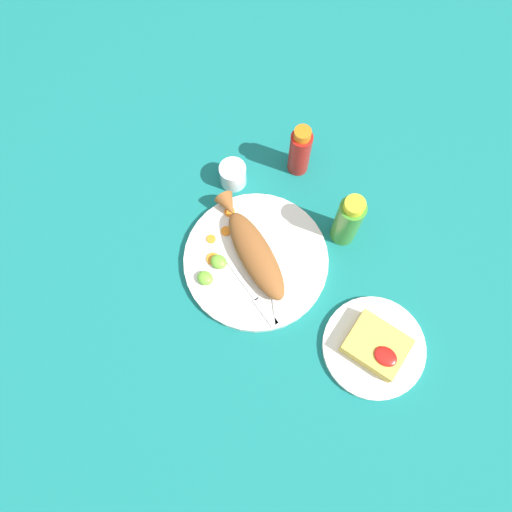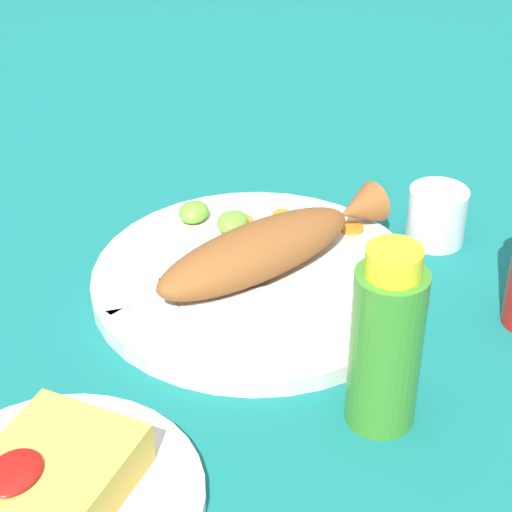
% 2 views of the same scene
% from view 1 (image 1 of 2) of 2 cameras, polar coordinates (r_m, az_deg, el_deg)
% --- Properties ---
extents(ground_plane, '(4.00, 4.00, 0.00)m').
position_cam_1_polar(ground_plane, '(1.12, -0.00, -0.64)').
color(ground_plane, '#146B66').
extents(main_plate, '(0.32, 0.32, 0.02)m').
position_cam_1_polar(main_plate, '(1.11, -0.00, -0.49)').
color(main_plate, silver).
rests_on(main_plate, ground_plane).
extents(fried_fish, '(0.27, 0.18, 0.05)m').
position_cam_1_polar(fried_fish, '(1.08, -0.37, 0.74)').
color(fried_fish, brown).
rests_on(fried_fish, main_plate).
extents(fork_near, '(0.13, 0.15, 0.00)m').
position_cam_1_polar(fork_near, '(1.08, 2.20, -3.91)').
color(fork_near, silver).
rests_on(fork_near, main_plate).
extents(fork_far, '(0.18, 0.08, 0.00)m').
position_cam_1_polar(fork_far, '(1.08, -0.30, -4.53)').
color(fork_far, silver).
rests_on(fork_far, main_plate).
extents(carrot_slice_near, '(0.02, 0.02, 0.00)m').
position_cam_1_polar(carrot_slice_near, '(1.14, -3.05, 5.06)').
color(carrot_slice_near, orange).
rests_on(carrot_slice_near, main_plate).
extents(carrot_slice_mid, '(0.02, 0.02, 0.00)m').
position_cam_1_polar(carrot_slice_mid, '(1.13, -3.47, 2.86)').
color(carrot_slice_mid, orange).
rests_on(carrot_slice_mid, main_plate).
extents(carrot_slice_far, '(0.02, 0.02, 0.00)m').
position_cam_1_polar(carrot_slice_far, '(1.12, -5.15, 1.95)').
color(carrot_slice_far, orange).
rests_on(carrot_slice_far, main_plate).
extents(carrot_slice_extra, '(0.03, 0.03, 0.00)m').
position_cam_1_polar(carrot_slice_extra, '(1.11, -4.94, -0.33)').
color(carrot_slice_extra, orange).
rests_on(carrot_slice_extra, main_plate).
extents(lime_wedge_main, '(0.04, 0.03, 0.02)m').
position_cam_1_polar(lime_wedge_main, '(1.09, -4.30, -0.66)').
color(lime_wedge_main, '#6BB233').
rests_on(lime_wedge_main, main_plate).
extents(lime_wedge_side, '(0.04, 0.03, 0.02)m').
position_cam_1_polar(lime_wedge_side, '(1.08, -5.84, -2.53)').
color(lime_wedge_side, '#6BB233').
rests_on(lime_wedge_side, main_plate).
extents(hot_sauce_bottle_red, '(0.05, 0.05, 0.15)m').
position_cam_1_polar(hot_sauce_bottle_red, '(1.16, 5.04, 11.85)').
color(hot_sauce_bottle_red, '#B21914').
rests_on(hot_sauce_bottle_red, ground_plane).
extents(hot_sauce_bottle_green, '(0.06, 0.06, 0.16)m').
position_cam_1_polar(hot_sauce_bottle_green, '(1.09, 10.47, 4.01)').
color(hot_sauce_bottle_green, '#3D8428').
rests_on(hot_sauce_bottle_green, ground_plane).
extents(salt_cup, '(0.06, 0.06, 0.06)m').
position_cam_1_polar(salt_cup, '(1.18, -2.64, 9.17)').
color(salt_cup, silver).
rests_on(salt_cup, ground_plane).
extents(side_plate_fries, '(0.22, 0.22, 0.01)m').
position_cam_1_polar(side_plate_fries, '(1.10, 13.31, -10.11)').
color(side_plate_fries, silver).
rests_on(side_plate_fries, ground_plane).
extents(fries_pile, '(0.12, 0.10, 0.04)m').
position_cam_1_polar(fries_pile, '(1.07, 13.64, -9.93)').
color(fries_pile, gold).
rests_on(fries_pile, side_plate_fries).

